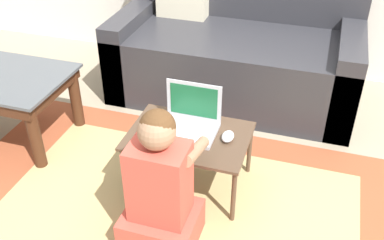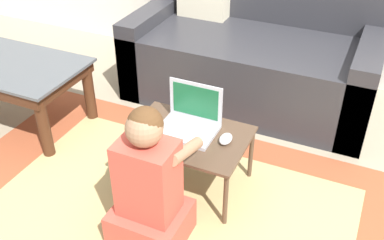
% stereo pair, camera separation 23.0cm
% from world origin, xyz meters
% --- Properties ---
extents(ground_plane, '(16.00, 16.00, 0.00)m').
position_xyz_m(ground_plane, '(0.00, 0.00, 0.00)').
color(ground_plane, gray).
extents(area_rug, '(2.51, 1.51, 0.01)m').
position_xyz_m(area_rug, '(0.00, -0.08, 0.00)').
color(area_rug, '#9E4C2D').
rests_on(area_rug, ground_plane).
extents(couch, '(1.66, 0.88, 0.83)m').
position_xyz_m(couch, '(-0.00, 1.22, 0.30)').
color(couch, '#2D2D33').
rests_on(couch, ground_plane).
extents(laptop_desk, '(0.62, 0.44, 0.33)m').
position_xyz_m(laptop_desk, '(0.00, 0.13, 0.30)').
color(laptop_desk, '#4C3828').
rests_on(laptop_desk, ground_plane).
extents(laptop, '(0.30, 0.23, 0.24)m').
position_xyz_m(laptop, '(-0.01, 0.17, 0.37)').
color(laptop, '#B7BCC6').
rests_on(laptop, laptop_desk).
extents(computer_mouse, '(0.06, 0.10, 0.04)m').
position_xyz_m(computer_mouse, '(0.20, 0.15, 0.35)').
color(computer_mouse, silver).
rests_on(computer_mouse, laptop_desk).
extents(person_seated, '(0.34, 0.42, 0.73)m').
position_xyz_m(person_seated, '(0.00, -0.28, 0.31)').
color(person_seated, '#CC4C3D').
rests_on(person_seated, ground_plane).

